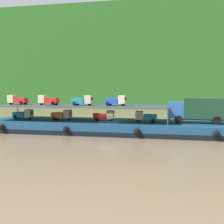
% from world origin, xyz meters
% --- Properties ---
extents(ground_plane, '(400.00, 400.00, 0.00)m').
position_xyz_m(ground_plane, '(0.00, 0.00, 0.00)').
color(ground_plane, '#7F664C').
extents(hillside_far_bank, '(115.00, 29.30, 31.18)m').
position_xyz_m(hillside_far_bank, '(0.00, 58.96, 17.56)').
color(hillside_far_bank, '#286023').
rests_on(hillside_far_bank, ground).
extents(cargo_barge, '(32.53, 8.98, 1.50)m').
position_xyz_m(cargo_barge, '(0.00, -0.03, 0.75)').
color(cargo_barge, navy).
rests_on(cargo_barge, ground).
extents(covered_lorry, '(7.93, 2.57, 3.10)m').
position_xyz_m(covered_lorry, '(11.28, -0.16, 3.19)').
color(covered_lorry, '#285BA3').
rests_on(covered_lorry, cargo_barge).
extents(cargo_rack, '(23.33, 7.56, 2.00)m').
position_xyz_m(cargo_rack, '(-3.80, 0.00, 3.44)').
color(cargo_rack, '#383D47').
rests_on(cargo_rack, cargo_barge).
extents(mini_truck_lower_stern, '(2.76, 1.24, 1.38)m').
position_xyz_m(mini_truck_lower_stern, '(-12.35, -0.04, 2.19)').
color(mini_truck_lower_stern, teal).
rests_on(mini_truck_lower_stern, cargo_barge).
extents(mini_truck_lower_aft, '(2.79, 1.28, 1.38)m').
position_xyz_m(mini_truck_lower_aft, '(-6.62, 0.07, 2.19)').
color(mini_truck_lower_aft, orange).
rests_on(mini_truck_lower_aft, cargo_barge).
extents(mini_truck_lower_mid, '(2.78, 1.27, 1.38)m').
position_xyz_m(mini_truck_lower_mid, '(-0.67, 0.15, 2.19)').
color(mini_truck_lower_mid, red).
rests_on(mini_truck_lower_mid, cargo_barge).
extents(mini_truck_lower_fore, '(2.79, 1.28, 1.38)m').
position_xyz_m(mini_truck_lower_fore, '(4.89, -0.03, 2.19)').
color(mini_truck_lower_fore, teal).
rests_on(mini_truck_lower_fore, cargo_barge).
extents(mini_truck_upper_stern, '(2.76, 1.23, 1.38)m').
position_xyz_m(mini_truck_upper_stern, '(-13.37, 0.11, 4.19)').
color(mini_truck_upper_stern, red).
rests_on(mini_truck_upper_stern, cargo_rack).
extents(mini_truck_upper_mid, '(2.75, 1.22, 1.38)m').
position_xyz_m(mini_truck_upper_mid, '(-8.67, 0.13, 4.19)').
color(mini_truck_upper_mid, red).
rests_on(mini_truck_upper_mid, cargo_rack).
extents(mini_truck_upper_fore, '(2.77, 1.25, 1.38)m').
position_xyz_m(mini_truck_upper_fore, '(-3.66, 0.13, 4.19)').
color(mini_truck_upper_fore, teal).
rests_on(mini_truck_upper_fore, cargo_rack).
extents(mini_truck_upper_bow, '(2.79, 1.29, 1.38)m').
position_xyz_m(mini_truck_upper_bow, '(0.85, 0.47, 4.19)').
color(mini_truck_upper_bow, '#1E47B7').
rests_on(mini_truck_upper_bow, cargo_rack).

